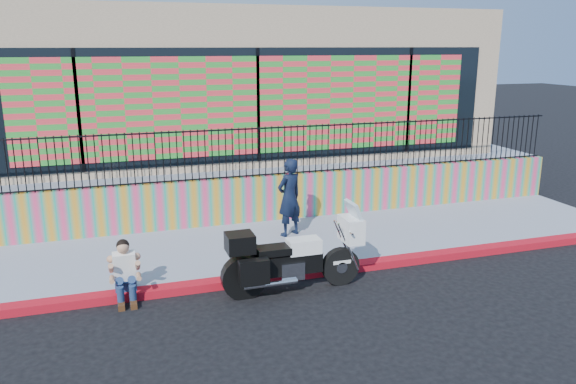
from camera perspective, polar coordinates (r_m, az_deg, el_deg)
name	(u,v)px	position (r m, az deg, el deg)	size (l,w,h in m)	color
ground	(314,275)	(10.97, 2.68, -8.43)	(90.00, 90.00, 0.00)	black
red_curb	(314,271)	(10.94, 2.69, -8.06)	(16.00, 0.30, 0.15)	#AB0C1D
sidewalk	(288,244)	(12.39, 0.03, -5.26)	(16.00, 3.00, 0.15)	#888EA4
mural_wall	(268,198)	(13.66, -2.01, -0.60)	(16.00, 0.20, 1.10)	#F13F72
metal_fence	(268,151)	(13.41, -2.05, 4.14)	(15.80, 0.04, 1.20)	black
elevated_platform	(226,161)	(18.51, -6.30, 3.15)	(16.00, 10.00, 1.25)	#888EA4
storefront_building	(225,80)	(17.96, -6.39, 11.24)	(14.00, 8.06, 4.00)	tan
police_motorcycle	(291,256)	(10.04, 0.28, -6.57)	(2.54, 0.84, 1.58)	black
police_officer	(289,197)	(12.46, 0.14, -0.55)	(0.64, 0.42, 1.76)	black
seated_man	(125,277)	(10.12, -16.20, -8.31)	(0.54, 0.71, 1.06)	navy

